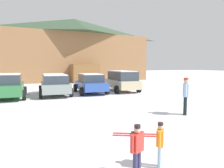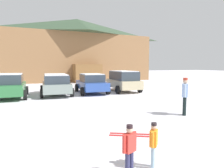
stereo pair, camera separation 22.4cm
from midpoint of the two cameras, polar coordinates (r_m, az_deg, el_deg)
The scene contains 9 objects.
ski_lodge at distance 31.48m, azimuth -9.56°, elevation 9.69°, with size 21.36×10.50×9.28m.
parked_green_coupe at distance 15.21m, azimuth -26.78°, elevation -0.43°, with size 2.33×4.26×1.67m.
parked_grey_wagon at distance 15.57m, azimuth -15.36°, elevation 0.11°, with size 2.47×4.57×1.57m.
parked_blue_hatchback at distance 16.14m, azimuth -5.47°, elevation 0.24°, with size 2.38×4.26×1.57m.
parked_beige_suv at distance 17.18m, azimuth 3.63°, elevation 1.03°, with size 2.38×4.18×1.77m.
skier_child_in_orange_jacket at distance 4.53m, azimuth 13.25°, elevation -15.94°, with size 0.28×0.28×0.99m.
skier_child_in_red_jacket at distance 4.11m, azimuth 6.64°, elevation -17.63°, with size 0.37×0.23×1.05m.
skier_adult_in_blue_parka at distance 9.43m, azimuth 20.75°, elevation -2.71°, with size 0.47×0.47×1.67m.
pair_of_skis at distance 6.54m, azimuth 6.83°, elevation -14.15°, with size 1.42×0.97×0.08m.
Camera 2 is at (-4.38, -1.68, 2.18)m, focal length 32.00 mm.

